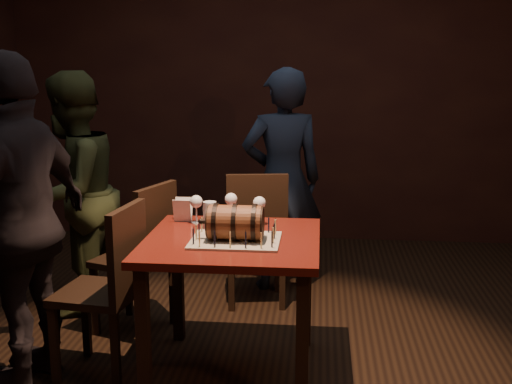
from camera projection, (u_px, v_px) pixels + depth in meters
The scene contains 16 objects.
room_shell at pixel (258, 109), 3.33m from camera, with size 5.04×5.04×2.80m.
pub_table at pixel (232, 258), 3.34m from camera, with size 0.90×0.90×0.75m.
cake_board at pixel (235, 240), 3.25m from camera, with size 0.45×0.35×0.01m, color gray.
barrel_cake at pixel (235, 222), 3.23m from camera, with size 0.33×0.19×0.19m.
birthday_candles at pixel (235, 232), 3.24m from camera, with size 0.40×0.30×0.09m.
wine_glass_left at pixel (196, 203), 3.59m from camera, with size 0.07×0.07×0.16m.
wine_glass_mid at pixel (231, 201), 3.65m from camera, with size 0.07×0.07×0.16m.
wine_glass_right at pixel (259, 204), 3.56m from camera, with size 0.07×0.07×0.16m.
pint_of_ale at pixel (210, 216), 3.48m from camera, with size 0.07×0.07×0.15m.
menu_card at pixel (183, 210), 3.64m from camera, with size 0.10×0.05×0.13m, color white, non-canonical shape.
chair_back at pixel (256, 231), 4.29m from camera, with size 0.46×0.46×0.93m.
chair_left_rear at pixel (144, 250), 3.88m from camera, with size 0.51×0.51×0.93m.
chair_left_front at pixel (111, 282), 3.33m from camera, with size 0.45×0.45×0.93m.
person_back at pixel (282, 180), 4.60m from camera, with size 0.58×0.38×1.60m, color #182030.
person_left_rear at pixel (72, 194), 4.19m from camera, with size 0.77×0.60×1.58m, color #31361B.
person_left_front at pixel (22, 223), 3.21m from camera, with size 1.00×0.42×1.70m, color black.
Camera 1 is at (0.33, -3.33, 1.67)m, focal length 45.00 mm.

